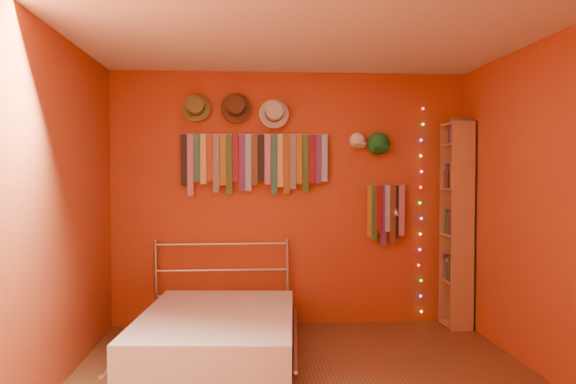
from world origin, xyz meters
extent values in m
cube|color=#9D2D19|center=(0.00, 1.75, 1.25)|extent=(3.50, 0.02, 2.50)
cube|color=#9D2D19|center=(1.75, 0.00, 1.25)|extent=(0.02, 3.50, 2.50)
cube|color=#9D2D19|center=(-1.75, 0.00, 1.25)|extent=(0.02, 3.50, 2.50)
cube|color=white|center=(0.00, 0.00, 2.50)|extent=(3.50, 3.50, 0.02)
cylinder|color=#B7B7BC|center=(-0.35, 1.70, 1.88)|extent=(1.45, 0.01, 0.01)
cube|color=black|center=(-1.04, 1.69, 1.64)|extent=(0.06, 0.01, 0.50)
cube|color=#AA5576|center=(-0.97, 1.68, 1.59)|extent=(0.06, 0.01, 0.60)
cube|color=#1B615A|center=(-0.91, 1.68, 1.65)|extent=(0.06, 0.01, 0.46)
cube|color=#C4B64E|center=(-0.85, 1.69, 1.64)|extent=(0.06, 0.01, 0.49)
cube|color=maroon|center=(-0.79, 1.68, 1.66)|extent=(0.06, 0.01, 0.46)
cube|color=#121752|center=(-0.73, 1.68, 1.60)|extent=(0.06, 0.01, 0.57)
cube|color=#885F18|center=(-0.66, 1.69, 1.64)|extent=(0.06, 0.01, 0.50)
cube|color=#284D1F|center=(-0.60, 1.68, 1.59)|extent=(0.06, 0.01, 0.58)
cube|color=maroon|center=(-0.54, 1.68, 1.65)|extent=(0.06, 0.01, 0.46)
cube|color=#45175E|center=(-0.48, 1.69, 1.61)|extent=(0.06, 0.01, 0.55)
cube|color=#678DB8|center=(-0.41, 1.68, 1.61)|extent=(0.06, 0.01, 0.55)
cube|color=#4B3519|center=(-0.35, 1.68, 1.64)|extent=(0.06, 0.01, 0.50)
cube|color=black|center=(-0.29, 1.69, 1.66)|extent=(0.06, 0.01, 0.46)
cube|color=#C36193|center=(-0.23, 1.68, 1.64)|extent=(0.06, 0.01, 0.49)
cube|color=#195951|center=(-0.17, 1.68, 1.59)|extent=(0.06, 0.01, 0.58)
cube|color=#B7A749|center=(-0.10, 1.69, 1.63)|extent=(0.06, 0.01, 0.52)
cube|color=brown|center=(-0.04, 1.68, 1.59)|extent=(0.06, 0.01, 0.58)
cube|color=navy|center=(0.02, 1.68, 1.62)|extent=(0.06, 0.01, 0.53)
cube|color=#8E5D19|center=(0.08, 1.69, 1.64)|extent=(0.06, 0.01, 0.49)
cube|color=#26481D|center=(0.15, 1.68, 1.60)|extent=(0.06, 0.01, 0.57)
cube|color=maroon|center=(0.21, 1.68, 1.65)|extent=(0.06, 0.01, 0.48)
cube|color=#4C1862|center=(0.27, 1.69, 1.64)|extent=(0.06, 0.01, 0.48)
cube|color=#74A7CF|center=(0.33, 1.68, 1.65)|extent=(0.06, 0.01, 0.46)
cylinder|color=#B7B7BC|center=(0.95, 1.70, 1.38)|extent=(0.40, 0.01, 0.01)
cube|color=olive|center=(0.79, 1.69, 1.13)|extent=(0.06, 0.01, 0.51)
cube|color=#205020|center=(0.84, 1.68, 1.11)|extent=(0.06, 0.01, 0.54)
cube|color=maroon|center=(0.88, 1.68, 1.15)|extent=(0.06, 0.01, 0.47)
cube|color=#3E1966|center=(0.93, 1.69, 1.08)|extent=(0.06, 0.01, 0.60)
cube|color=#6A9ABD|center=(0.97, 1.68, 1.15)|extent=(0.06, 0.01, 0.46)
cube|color=#51281B|center=(1.02, 1.68, 1.09)|extent=(0.06, 0.01, 0.58)
cube|color=black|center=(1.06, 1.69, 1.13)|extent=(0.06, 0.01, 0.51)
cube|color=#AE5783|center=(1.11, 1.68, 1.13)|extent=(0.06, 0.01, 0.50)
cylinder|color=olive|center=(-0.92, 1.69, 2.13)|extent=(0.28, 0.07, 0.27)
cylinder|color=olive|center=(-0.92, 1.64, 2.15)|extent=(0.16, 0.14, 0.18)
cylinder|color=#332314|center=(-0.92, 1.67, 2.14)|extent=(0.17, 0.06, 0.17)
cylinder|color=#4A2E1A|center=(-0.53, 1.69, 2.14)|extent=(0.30, 0.07, 0.29)
cylinder|color=#4A2E1A|center=(-0.53, 1.64, 2.15)|extent=(0.17, 0.15, 0.19)
cylinder|color=black|center=(-0.53, 1.66, 2.14)|extent=(0.18, 0.06, 0.18)
cylinder|color=beige|center=(-0.16, 1.69, 2.08)|extent=(0.29, 0.07, 0.29)
cylinder|color=beige|center=(-0.16, 1.64, 2.10)|extent=(0.17, 0.14, 0.19)
cylinder|color=black|center=(-0.16, 1.66, 2.09)|extent=(0.18, 0.06, 0.18)
ellipsoid|color=white|center=(0.66, 1.70, 1.83)|extent=(0.17, 0.13, 0.17)
cube|color=white|center=(0.66, 1.60, 1.78)|extent=(0.12, 0.09, 0.05)
ellipsoid|color=#1B7A2E|center=(0.87, 1.70, 1.80)|extent=(0.20, 0.15, 0.20)
cube|color=#1B7A2E|center=(0.87, 1.58, 1.74)|extent=(0.14, 0.11, 0.06)
sphere|color=#FF3333|center=(1.33, 1.71, 2.15)|extent=(0.02, 0.02, 0.02)
sphere|color=#33FF4C|center=(1.33, 1.71, 1.99)|extent=(0.02, 0.02, 0.02)
sphere|color=#4C66FF|center=(1.31, 1.71, 1.84)|extent=(0.02, 0.02, 0.02)
sphere|color=yellow|center=(1.31, 1.71, 1.68)|extent=(0.02, 0.02, 0.02)
sphere|color=#FF4CCC|center=(1.32, 1.71, 1.52)|extent=(0.02, 0.02, 0.02)
sphere|color=#FF3333|center=(1.31, 1.71, 1.36)|extent=(0.02, 0.02, 0.02)
sphere|color=#33FF4C|center=(1.30, 1.71, 1.21)|extent=(0.02, 0.02, 0.02)
sphere|color=#4C66FF|center=(1.32, 1.71, 1.05)|extent=(0.02, 0.02, 0.02)
sphere|color=yellow|center=(1.31, 1.71, 0.89)|extent=(0.02, 0.02, 0.02)
sphere|color=#FF4CCC|center=(1.31, 1.71, 0.74)|extent=(0.02, 0.02, 0.02)
sphere|color=#FF3333|center=(1.29, 1.71, 0.58)|extent=(0.02, 0.02, 0.02)
sphere|color=#33FF4C|center=(1.32, 1.71, 0.42)|extent=(0.02, 0.02, 0.02)
sphere|color=#4C66FF|center=(1.32, 1.71, 0.27)|extent=(0.02, 0.02, 0.02)
sphere|color=yellow|center=(1.32, 1.71, 0.11)|extent=(0.02, 0.02, 0.02)
cylinder|color=#B7B7BC|center=(1.01, 1.73, 1.10)|extent=(0.03, 0.03, 0.03)
cylinder|color=#B7B7BC|center=(1.01, 1.62, 1.13)|extent=(0.01, 0.23, 0.07)
sphere|color=white|center=(1.01, 1.51, 1.12)|extent=(0.06, 0.06, 0.06)
cube|color=#A86E4B|center=(1.62, 1.37, 1.00)|extent=(0.24, 0.02, 2.00)
cube|color=#A86E4B|center=(1.62, 1.69, 1.00)|extent=(0.24, 0.02, 2.00)
cube|color=#A86E4B|center=(1.74, 1.53, 1.00)|extent=(0.02, 0.34, 2.00)
cube|color=#A86E4B|center=(1.62, 1.53, 0.02)|extent=(0.24, 0.32, 0.02)
cube|color=#A86E4B|center=(1.62, 1.53, 0.45)|extent=(0.24, 0.32, 0.02)
cube|color=#A86E4B|center=(1.62, 1.53, 0.90)|extent=(0.24, 0.32, 0.02)
cube|color=#A86E4B|center=(1.62, 1.53, 1.35)|extent=(0.24, 0.32, 0.02)
cube|color=#A86E4B|center=(1.62, 1.53, 1.78)|extent=(0.24, 0.32, 0.02)
cube|color=#A86E4B|center=(1.62, 1.53, 1.98)|extent=(0.24, 0.32, 0.02)
cylinder|color=#B7B7BC|center=(-1.31, 1.65, 0.43)|extent=(0.03, 0.03, 0.86)
cylinder|color=#B7B7BC|center=(-0.03, 1.65, 0.43)|extent=(0.03, 0.03, 0.86)
cylinder|color=#B7B7BC|center=(-0.67, 1.65, 0.32)|extent=(1.27, 0.02, 0.02)
cylinder|color=#B7B7BC|center=(-0.67, 1.65, 0.56)|extent=(1.27, 0.02, 0.02)
cylinder|color=#B7B7BC|center=(-0.67, 1.65, 0.82)|extent=(1.27, 0.02, 0.02)
cube|color=silver|center=(-0.67, 0.74, 0.20)|extent=(1.35, 1.82, 0.35)
cylinder|color=#B7B7BC|center=(-1.31, 0.74, 0.18)|extent=(0.17, 1.72, 0.03)
cylinder|color=#B7B7BC|center=(-0.03, 0.74, 0.18)|extent=(0.17, 1.72, 0.03)
camera|label=1|loc=(-0.43, -3.79, 1.51)|focal=35.00mm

